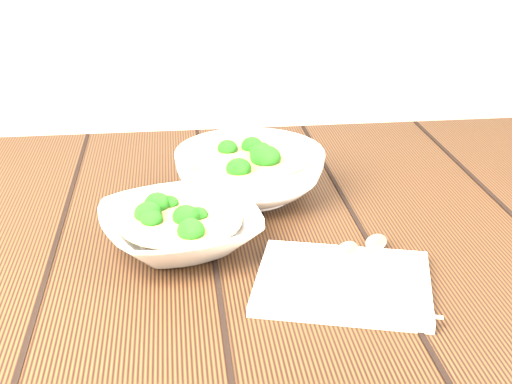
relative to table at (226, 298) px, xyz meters
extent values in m
cube|color=#321E0E|center=(0.00, 0.00, 0.10)|extent=(1.20, 0.80, 0.04)
cube|color=#321E0E|center=(0.54, 0.34, -0.28)|extent=(0.07, 0.07, 0.71)
imported|color=white|center=(-0.06, -0.06, 0.14)|extent=(0.24, 0.24, 0.05)
cylinder|color=olive|center=(-0.06, -0.06, 0.16)|extent=(0.16, 0.16, 0.00)
ellipsoid|color=#25791A|center=(-0.04, -0.05, 0.16)|extent=(0.03, 0.03, 0.02)
ellipsoid|color=#25791A|center=(-0.06, -0.03, 0.16)|extent=(0.03, 0.03, 0.02)
ellipsoid|color=#25791A|center=(-0.10, -0.04, 0.16)|extent=(0.03, 0.03, 0.02)
ellipsoid|color=#25791A|center=(-0.07, -0.08, 0.16)|extent=(0.03, 0.03, 0.02)
ellipsoid|color=#25791A|center=(-0.04, -0.09, 0.16)|extent=(0.03, 0.03, 0.02)
imported|color=white|center=(0.04, 0.09, 0.15)|extent=(0.27, 0.27, 0.07)
cylinder|color=olive|center=(0.04, 0.09, 0.18)|extent=(0.17, 0.17, 0.00)
ellipsoid|color=#25791A|center=(0.07, 0.10, 0.18)|extent=(0.04, 0.04, 0.03)
ellipsoid|color=#25791A|center=(0.05, 0.13, 0.18)|extent=(0.04, 0.04, 0.03)
ellipsoid|color=#25791A|center=(0.00, 0.11, 0.18)|extent=(0.04, 0.04, 0.03)
ellipsoid|color=#25791A|center=(0.03, 0.07, 0.18)|extent=(0.04, 0.04, 0.03)
ellipsoid|color=#25791A|center=(0.07, 0.06, 0.18)|extent=(0.04, 0.04, 0.03)
torus|color=black|center=(0.04, 0.09, 0.13)|extent=(0.14, 0.14, 0.03)
cube|color=#BEB59E|center=(0.12, -0.18, 0.13)|extent=(0.23, 0.21, 0.01)
cylinder|color=#A7A294|center=(0.11, -0.19, 0.13)|extent=(0.06, 0.11, 0.01)
ellipsoid|color=#A7A294|center=(0.14, -0.12, 0.13)|extent=(0.04, 0.05, 0.01)
cylinder|color=#A7A294|center=(0.15, -0.17, 0.13)|extent=(0.06, 0.11, 0.01)
ellipsoid|color=#A7A294|center=(0.18, -0.10, 0.13)|extent=(0.04, 0.05, 0.01)
camera|label=1|loc=(-0.06, -0.87, 0.55)|focal=50.00mm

